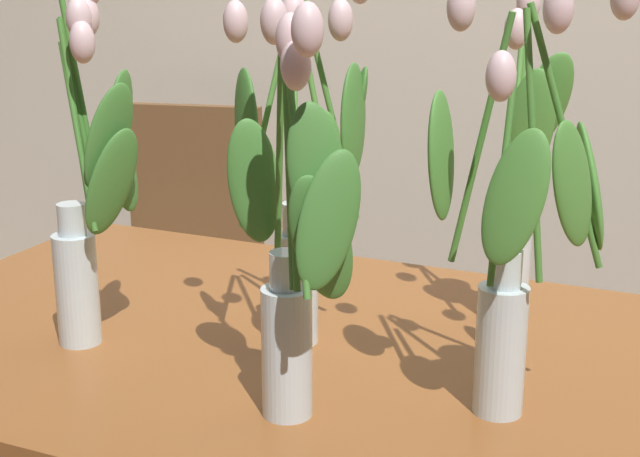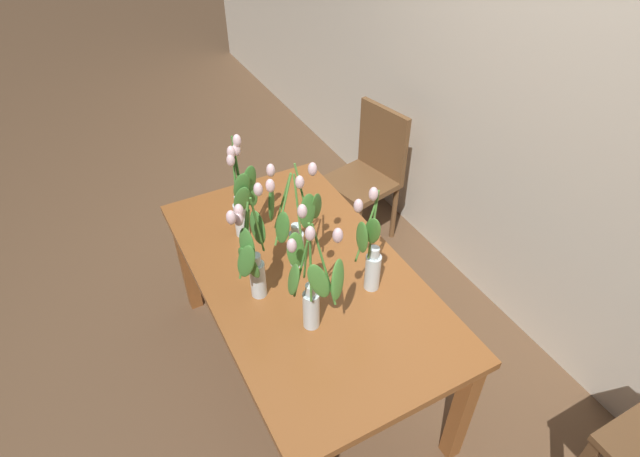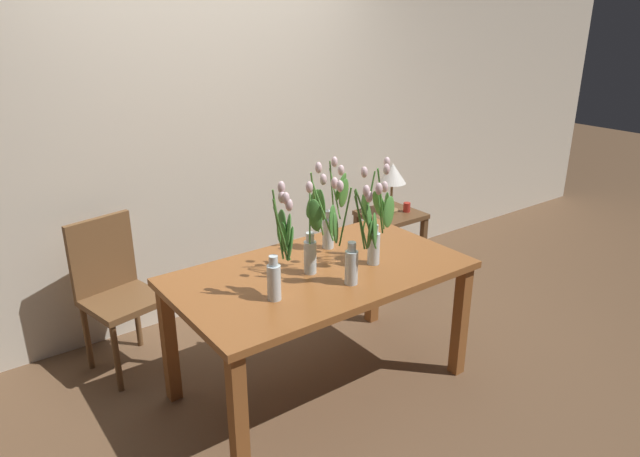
# 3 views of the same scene
# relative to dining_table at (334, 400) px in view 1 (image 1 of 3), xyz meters

# --- Properties ---
(dining_table) EXTENTS (1.60, 0.90, 0.74)m
(dining_table) POSITION_rel_dining_table_xyz_m (0.00, 0.00, 0.00)
(dining_table) COLOR brown
(dining_table) RESTS_ON ground
(tulip_vase_0) EXTENTS (0.25, 0.20, 0.55)m
(tulip_vase_0) POSITION_rel_dining_table_xyz_m (0.05, -0.25, 0.32)
(tulip_vase_0) COLOR silver
(tulip_vase_0) RESTS_ON dining_table
(tulip_vase_1) EXTENTS (0.14, 0.15, 0.56)m
(tulip_vase_1) POSITION_rel_dining_table_xyz_m (0.23, 0.20, 0.29)
(tulip_vase_1) COLOR silver
(tulip_vase_1) RESTS_ON dining_table
(tulip_vase_2) EXTENTS (0.24, 0.22, 0.58)m
(tulip_vase_2) POSITION_rel_dining_table_xyz_m (0.30, -0.11, 0.33)
(tulip_vase_2) COLOR silver
(tulip_vase_2) RESTS_ON dining_table
(tulip_vase_3) EXTENTS (0.17, 0.14, 0.59)m
(tulip_vase_3) POSITION_rel_dining_table_xyz_m (-0.35, -0.14, 0.32)
(tulip_vase_3) COLOR silver
(tulip_vase_3) RESTS_ON dining_table
(tulip_vase_4) EXTENTS (0.19, 0.26, 0.59)m
(tulip_vase_4) POSITION_rel_dining_table_xyz_m (-0.04, -0.02, 0.33)
(tulip_vase_4) COLOR silver
(tulip_vase_4) RESTS_ON dining_table
(dining_chair) EXTENTS (0.47, 0.47, 0.93)m
(dining_chair) POSITION_rel_dining_table_xyz_m (-0.85, 0.91, -0.12)
(dining_chair) COLOR brown
(dining_chair) RESTS_ON ground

